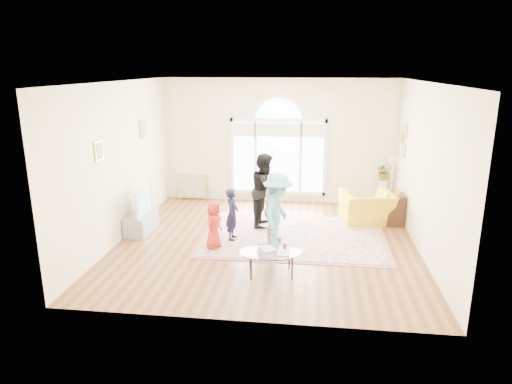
# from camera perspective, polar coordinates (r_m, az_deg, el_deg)

# --- Properties ---
(ground) EXTENTS (6.00, 6.00, 0.00)m
(ground) POSITION_cam_1_polar(r_m,az_deg,el_deg) (9.38, 1.27, -6.33)
(ground) COLOR brown
(ground) RESTS_ON ground
(room_shell) EXTENTS (6.00, 6.00, 6.00)m
(room_shell) POSITION_cam_1_polar(r_m,az_deg,el_deg) (11.69, 2.79, 6.03)
(room_shell) COLOR #FBF1C6
(room_shell) RESTS_ON ground
(area_rug) EXTENTS (3.60, 2.60, 0.02)m
(area_rug) POSITION_cam_1_polar(r_m,az_deg,el_deg) (9.74, 4.82, -5.49)
(area_rug) COLOR beige
(area_rug) RESTS_ON ground
(rug_border) EXTENTS (3.80, 2.80, 0.01)m
(rug_border) POSITION_cam_1_polar(r_m,az_deg,el_deg) (9.74, 4.82, -5.51)
(rug_border) COLOR #9C5E61
(rug_border) RESTS_ON ground
(tv_console) EXTENTS (0.45, 1.00, 0.42)m
(tv_console) POSITION_cam_1_polar(r_m,az_deg,el_deg) (10.21, -14.12, -3.72)
(tv_console) COLOR #909498
(tv_console) RESTS_ON ground
(television) EXTENTS (0.16, 0.98, 0.56)m
(television) POSITION_cam_1_polar(r_m,az_deg,el_deg) (10.06, -14.26, -1.07)
(television) COLOR black
(television) RESTS_ON tv_console
(coffee_table) EXTENTS (1.19, 0.87, 0.54)m
(coffee_table) POSITION_cam_1_polar(r_m,az_deg,el_deg) (7.88, 1.87, -7.58)
(coffee_table) COLOR silver
(coffee_table) RESTS_ON ground
(armchair) EXTENTS (1.29, 1.18, 0.72)m
(armchair) POSITION_cam_1_polar(r_m,az_deg,el_deg) (10.75, 13.68, -1.86)
(armchair) COLOR yellow
(armchair) RESTS_ON ground
(side_cabinet) EXTENTS (0.40, 0.50, 0.70)m
(side_cabinet) POSITION_cam_1_polar(r_m,az_deg,el_deg) (10.81, 16.95, -2.07)
(side_cabinet) COLOR black
(side_cabinet) RESTS_ON ground
(floor_lamp) EXTENTS (0.25, 0.25, 1.51)m
(floor_lamp) POSITION_cam_1_polar(r_m,az_deg,el_deg) (10.63, 16.71, 2.87)
(floor_lamp) COLOR black
(floor_lamp) RESTS_ON ground
(plant_pedestal) EXTENTS (0.20, 0.20, 0.70)m
(plant_pedestal) POSITION_cam_1_polar(r_m,az_deg,el_deg) (12.06, 15.56, -0.17)
(plant_pedestal) COLOR white
(plant_pedestal) RESTS_ON ground
(potted_plant) EXTENTS (0.46, 0.42, 0.46)m
(potted_plant) POSITION_cam_1_polar(r_m,az_deg,el_deg) (11.92, 15.76, 2.52)
(potted_plant) COLOR #33722D
(potted_plant) RESTS_ON plant_pedestal
(leaning_picture) EXTENTS (0.80, 0.14, 0.62)m
(leaning_picture) POSITION_cam_1_polar(r_m,az_deg,el_deg) (12.49, -7.90, -0.87)
(leaning_picture) COLOR tan
(leaning_picture) RESTS_ON ground
(child_red) EXTENTS (0.40, 0.52, 0.95)m
(child_red) POSITION_cam_1_polar(r_m,az_deg,el_deg) (8.96, -5.32, -4.10)
(child_red) COLOR red
(child_red) RESTS_ON area_rug
(child_navy) EXTENTS (0.27, 0.40, 1.08)m
(child_navy) POSITION_cam_1_polar(r_m,az_deg,el_deg) (9.35, -3.00, -2.79)
(child_navy) COLOR black
(child_navy) RESTS_ON area_rug
(child_black) EXTENTS (0.65, 0.82, 1.64)m
(child_black) POSITION_cam_1_polar(r_m,az_deg,el_deg) (10.07, 1.16, 0.25)
(child_black) COLOR black
(child_black) RESTS_ON area_rug
(child_pink) EXTENTS (0.45, 0.89, 1.46)m
(child_pink) POSITION_cam_1_polar(r_m,az_deg,el_deg) (9.04, 2.06, -2.15)
(child_pink) COLOR #E7A7AC
(child_pink) RESTS_ON area_rug
(child_blue) EXTENTS (0.72, 1.07, 1.54)m
(child_blue) POSITION_cam_1_polar(r_m,az_deg,el_deg) (8.69, 2.72, -2.62)
(child_blue) COLOR #5DACD1
(child_blue) RESTS_ON area_rug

